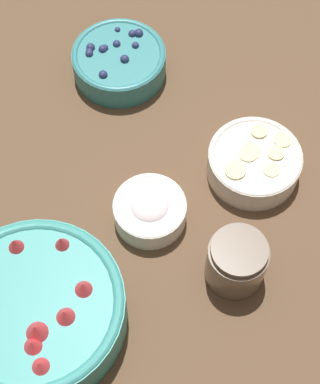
{
  "coord_description": "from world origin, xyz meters",
  "views": [
    {
      "loc": [
        0.56,
        -0.04,
        0.89
      ],
      "look_at": [
        0.09,
        -0.02,
        0.04
      ],
      "focal_mm": 60.0,
      "sensor_mm": 36.0,
      "label": 1
    }
  ],
  "objects_px": {
    "bowl_strawberries": "(35,309)",
    "bowl_blueberries": "(119,61)",
    "bowl_bananas": "(254,162)",
    "bowl_cream": "(150,210)",
    "jar_chocolate": "(236,262)"
  },
  "relations": [
    {
      "from": "bowl_blueberries",
      "to": "bowl_cream",
      "type": "relative_size",
      "value": 1.45
    },
    {
      "from": "bowl_strawberries",
      "to": "bowl_blueberries",
      "type": "distance_m",
      "value": 0.46
    },
    {
      "from": "jar_chocolate",
      "to": "bowl_blueberries",
      "type": "bearing_deg",
      "value": -157.22
    },
    {
      "from": "bowl_bananas",
      "to": "bowl_cream",
      "type": "bearing_deg",
      "value": -65.37
    },
    {
      "from": "bowl_blueberries",
      "to": "jar_chocolate",
      "type": "bearing_deg",
      "value": 22.78
    },
    {
      "from": "bowl_bananas",
      "to": "jar_chocolate",
      "type": "height_order",
      "value": "jar_chocolate"
    },
    {
      "from": "bowl_strawberries",
      "to": "bowl_blueberries",
      "type": "bearing_deg",
      "value": 164.93
    },
    {
      "from": "bowl_bananas",
      "to": "bowl_cream",
      "type": "xyz_separation_m",
      "value": [
        0.08,
        -0.17,
        -0.0
      ]
    },
    {
      "from": "bowl_blueberries",
      "to": "bowl_bananas",
      "type": "distance_m",
      "value": 0.3
    },
    {
      "from": "bowl_cream",
      "to": "bowl_strawberries",
      "type": "bearing_deg",
      "value": -46.46
    },
    {
      "from": "bowl_blueberries",
      "to": "bowl_cream",
      "type": "xyz_separation_m",
      "value": [
        0.29,
        0.04,
        -0.0
      ]
    },
    {
      "from": "bowl_blueberries",
      "to": "jar_chocolate",
      "type": "xyz_separation_m",
      "value": [
        0.39,
        0.16,
        0.01
      ]
    },
    {
      "from": "bowl_cream",
      "to": "jar_chocolate",
      "type": "bearing_deg",
      "value": 51.07
    },
    {
      "from": "bowl_strawberries",
      "to": "jar_chocolate",
      "type": "bearing_deg",
      "value": 101.47
    },
    {
      "from": "bowl_cream",
      "to": "jar_chocolate",
      "type": "relative_size",
      "value": 1.26
    }
  ]
}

